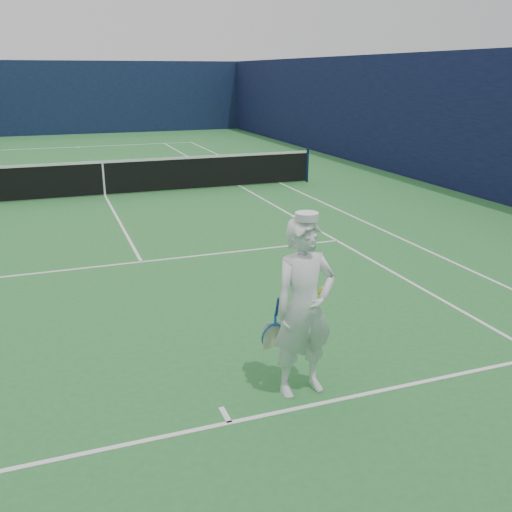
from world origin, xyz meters
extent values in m
plane|color=#2B7133|center=(0.00, 0.00, 0.00)|extent=(80.00, 80.00, 0.00)
cube|color=white|center=(0.00, 11.88, 0.00)|extent=(11.03, 0.06, 0.01)
cube|color=white|center=(0.00, -11.88, 0.00)|extent=(11.03, 0.06, 0.01)
cube|color=white|center=(5.49, 0.00, 0.00)|extent=(0.06, 23.83, 0.01)
cube|color=white|center=(4.12, 0.00, 0.00)|extent=(0.06, 23.77, 0.01)
cube|color=white|center=(0.00, 6.40, 0.00)|extent=(8.23, 0.06, 0.01)
cube|color=white|center=(0.00, -6.40, 0.00)|extent=(8.23, 0.06, 0.01)
cube|color=white|center=(0.00, 0.00, 0.00)|extent=(0.06, 12.80, 0.01)
cube|color=white|center=(0.00, 11.73, 0.00)|extent=(0.06, 0.30, 0.01)
cube|color=white|center=(0.00, -11.73, 0.00)|extent=(0.06, 0.30, 0.01)
cube|color=#0F1937|center=(0.00, 18.00, 2.00)|extent=(20.12, 0.12, 4.00)
cube|color=#0E1235|center=(10.00, 0.00, 2.00)|extent=(0.12, 36.12, 4.00)
cylinder|color=#141E4C|center=(6.40, 0.00, 0.54)|extent=(0.09, 0.09, 1.07)
cube|color=black|center=(0.00, 0.00, 0.50)|extent=(12.79, 0.02, 0.92)
cube|color=white|center=(0.00, 0.00, 0.97)|extent=(12.79, 0.04, 0.07)
cube|color=white|center=(0.00, 0.00, 0.47)|extent=(0.05, 0.03, 0.94)
imported|color=white|center=(0.95, -11.56, 0.99)|extent=(0.77, 0.54, 1.99)
cylinder|color=white|center=(0.95, -11.56, 2.01)|extent=(0.24, 0.24, 0.08)
cube|color=white|center=(0.94, -11.43, 1.98)|extent=(0.19, 0.12, 0.02)
cylinder|color=navy|center=(0.67, -11.51, 1.03)|extent=(0.04, 0.09, 0.22)
cube|color=#2153B2|center=(0.67, -11.45, 0.85)|extent=(0.02, 0.02, 0.14)
torus|color=#2153B2|center=(0.66, -11.39, 0.65)|extent=(0.30, 0.13, 0.29)
cube|color=beige|center=(0.66, -11.39, 0.65)|extent=(0.22, 0.02, 0.30)
sphere|color=#D0D818|center=(1.20, -11.44, 1.09)|extent=(0.07, 0.07, 0.07)
sphere|color=#D0D818|center=(1.25, -11.41, 1.12)|extent=(0.07, 0.07, 0.07)
camera|label=1|loc=(-1.46, -16.66, 3.41)|focal=40.00mm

